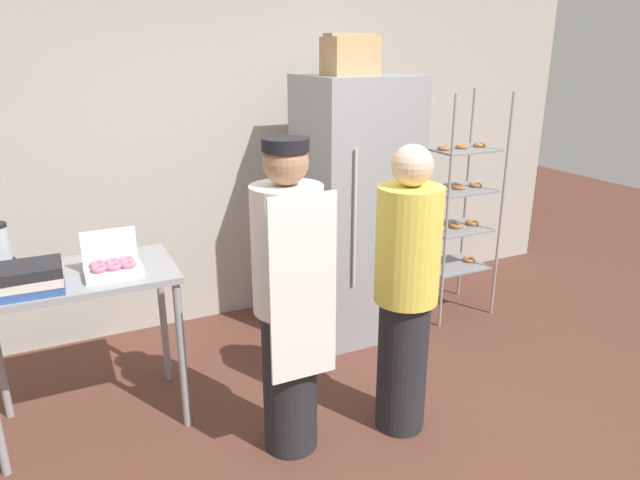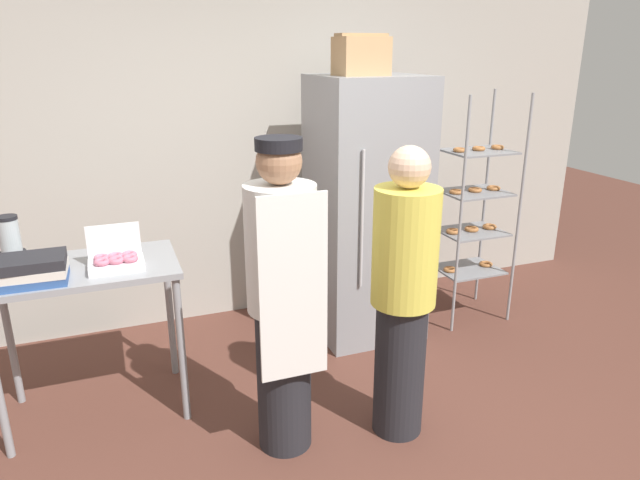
{
  "view_description": "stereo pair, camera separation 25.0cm",
  "coord_description": "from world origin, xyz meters",
  "px_view_note": "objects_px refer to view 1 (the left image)",
  "views": [
    {
      "loc": [
        -1.3,
        -2.09,
        2.09
      ],
      "look_at": [
        0.03,
        0.66,
        1.06
      ],
      "focal_mm": 32.0,
      "sensor_mm": 36.0,
      "label": 1
    },
    {
      "loc": [
        -1.07,
        -2.19,
        2.09
      ],
      "look_at": [
        0.03,
        0.66,
        1.06
      ],
      "focal_mm": 32.0,
      "sensor_mm": 36.0,
      "label": 2
    }
  ],
  "objects_px": {
    "binder_stack": "(29,278)",
    "person_baker": "(289,299)",
    "person_customer": "(406,293)",
    "baking_rack": "(457,208)",
    "refrigerator": "(355,209)",
    "blender_pitcher": "(0,253)",
    "donut_box": "(113,267)",
    "cardboard_storage_box": "(350,55)"
  },
  "relations": [
    {
      "from": "cardboard_storage_box",
      "to": "binder_stack",
      "type": "bearing_deg",
      "value": -166.76
    },
    {
      "from": "refrigerator",
      "to": "person_customer",
      "type": "xyz_separation_m",
      "value": [
        -0.35,
        -1.2,
        -0.12
      ]
    },
    {
      "from": "baking_rack",
      "to": "binder_stack",
      "type": "height_order",
      "value": "baking_rack"
    },
    {
      "from": "blender_pitcher",
      "to": "baking_rack",
      "type": "bearing_deg",
      "value": 3.51
    },
    {
      "from": "donut_box",
      "to": "cardboard_storage_box",
      "type": "relative_size",
      "value": 0.88
    },
    {
      "from": "donut_box",
      "to": "person_customer",
      "type": "height_order",
      "value": "person_customer"
    },
    {
      "from": "binder_stack",
      "to": "baking_rack",
      "type": "bearing_deg",
      "value": 9.16
    },
    {
      "from": "baking_rack",
      "to": "binder_stack",
      "type": "distance_m",
      "value": 3.09
    },
    {
      "from": "donut_box",
      "to": "binder_stack",
      "type": "bearing_deg",
      "value": -172.78
    },
    {
      "from": "baking_rack",
      "to": "cardboard_storage_box",
      "type": "xyz_separation_m",
      "value": [
        -1.0,
        -0.01,
        1.16
      ]
    },
    {
      "from": "baking_rack",
      "to": "blender_pitcher",
      "type": "height_order",
      "value": "baking_rack"
    },
    {
      "from": "person_customer",
      "to": "binder_stack",
      "type": "bearing_deg",
      "value": 160.72
    },
    {
      "from": "refrigerator",
      "to": "blender_pitcher",
      "type": "height_order",
      "value": "refrigerator"
    },
    {
      "from": "binder_stack",
      "to": "person_baker",
      "type": "relative_size",
      "value": 0.19
    },
    {
      "from": "refrigerator",
      "to": "blender_pitcher",
      "type": "relative_size",
      "value": 6.6
    },
    {
      "from": "binder_stack",
      "to": "person_baker",
      "type": "distance_m",
      "value": 1.29
    },
    {
      "from": "donut_box",
      "to": "blender_pitcher",
      "type": "relative_size",
      "value": 1.0
    },
    {
      "from": "cardboard_storage_box",
      "to": "person_customer",
      "type": "relative_size",
      "value": 0.2
    },
    {
      "from": "baking_rack",
      "to": "person_customer",
      "type": "relative_size",
      "value": 1.09
    },
    {
      "from": "donut_box",
      "to": "blender_pitcher",
      "type": "distance_m",
      "value": 0.59
    },
    {
      "from": "cardboard_storage_box",
      "to": "person_baker",
      "type": "xyz_separation_m",
      "value": [
        -0.88,
        -1.01,
        -1.16
      ]
    },
    {
      "from": "baking_rack",
      "to": "donut_box",
      "type": "height_order",
      "value": "baking_rack"
    },
    {
      "from": "refrigerator",
      "to": "binder_stack",
      "type": "distance_m",
      "value": 2.24
    },
    {
      "from": "blender_pitcher",
      "to": "cardboard_storage_box",
      "type": "bearing_deg",
      "value": 4.87
    },
    {
      "from": "person_baker",
      "to": "cardboard_storage_box",
      "type": "bearing_deg",
      "value": 48.97
    },
    {
      "from": "donut_box",
      "to": "person_baker",
      "type": "bearing_deg",
      "value": -36.93
    },
    {
      "from": "blender_pitcher",
      "to": "person_customer",
      "type": "height_order",
      "value": "person_customer"
    },
    {
      "from": "binder_stack",
      "to": "donut_box",
      "type": "bearing_deg",
      "value": 7.22
    },
    {
      "from": "baking_rack",
      "to": "donut_box",
      "type": "distance_m",
      "value": 2.69
    },
    {
      "from": "baking_rack",
      "to": "donut_box",
      "type": "bearing_deg",
      "value": -170.54
    },
    {
      "from": "refrigerator",
      "to": "blender_pitcher",
      "type": "bearing_deg",
      "value": -173.25
    },
    {
      "from": "donut_box",
      "to": "person_customer",
      "type": "xyz_separation_m",
      "value": [
        1.41,
        -0.69,
        -0.15
      ]
    },
    {
      "from": "donut_box",
      "to": "person_baker",
      "type": "distance_m",
      "value": 0.97
    },
    {
      "from": "refrigerator",
      "to": "person_baker",
      "type": "height_order",
      "value": "refrigerator"
    },
    {
      "from": "baking_rack",
      "to": "person_customer",
      "type": "bearing_deg",
      "value": -137.69
    },
    {
      "from": "person_baker",
      "to": "baking_rack",
      "type": "bearing_deg",
      "value": 28.54
    },
    {
      "from": "refrigerator",
      "to": "binder_stack",
      "type": "height_order",
      "value": "refrigerator"
    },
    {
      "from": "refrigerator",
      "to": "cardboard_storage_box",
      "type": "bearing_deg",
      "value": -141.91
    },
    {
      "from": "person_customer",
      "to": "baking_rack",
      "type": "bearing_deg",
      "value": 42.31
    },
    {
      "from": "blender_pitcher",
      "to": "person_baker",
      "type": "height_order",
      "value": "person_baker"
    },
    {
      "from": "binder_stack",
      "to": "person_baker",
      "type": "bearing_deg",
      "value": -24.28
    },
    {
      "from": "baking_rack",
      "to": "person_baker",
      "type": "relative_size",
      "value": 1.06
    }
  ]
}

